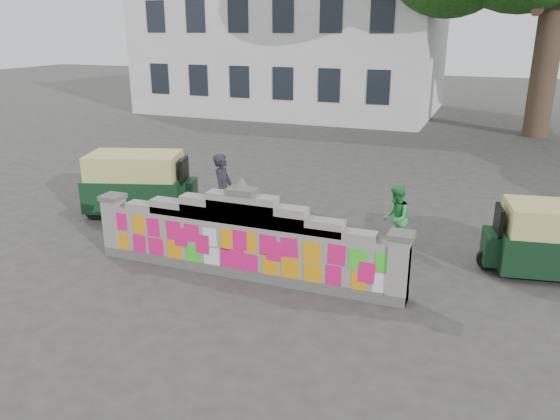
# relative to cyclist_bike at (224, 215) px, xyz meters

# --- Properties ---
(ground) EXTENTS (100.00, 100.00, 0.00)m
(ground) POSITION_rel_cyclist_bike_xyz_m (1.37, -1.85, -0.50)
(ground) COLOR #383533
(ground) RESTS_ON ground
(parapet_wall) EXTENTS (6.48, 0.44, 2.01)m
(parapet_wall) POSITION_rel_cyclist_bike_xyz_m (1.37, -1.85, 0.25)
(parapet_wall) COLOR #4C4C49
(parapet_wall) RESTS_ON ground
(building) EXTENTS (16.00, 10.00, 8.90)m
(building) POSITION_rel_cyclist_bike_xyz_m (-5.63, 20.14, 3.51)
(building) COLOR silver
(building) RESTS_ON ground
(cyclist_bike) EXTENTS (1.99, 0.94, 1.01)m
(cyclist_bike) POSITION_rel_cyclist_bike_xyz_m (0.00, 0.00, 0.00)
(cyclist_bike) COLOR black
(cyclist_bike) RESTS_ON ground
(cyclist_rider) EXTENTS (0.49, 0.67, 1.71)m
(cyclist_rider) POSITION_rel_cyclist_bike_xyz_m (0.00, 0.00, 0.35)
(cyclist_rider) COLOR #222029
(cyclist_rider) RESTS_ON ground
(pedestrian) EXTENTS (0.61, 0.75, 1.45)m
(pedestrian) POSITION_rel_cyclist_bike_xyz_m (3.89, 0.59, 0.22)
(pedestrian) COLOR green
(pedestrian) RESTS_ON ground
(rickshaw_left) EXTENTS (2.99, 2.05, 1.61)m
(rickshaw_left) POSITION_rel_cyclist_bike_xyz_m (-2.78, 0.60, 0.33)
(rickshaw_left) COLOR #10311A
(rickshaw_left) RESTS_ON ground
(rickshaw_right) EXTENTS (2.69, 1.58, 1.45)m
(rickshaw_right) POSITION_rel_cyclist_bike_xyz_m (7.03, 0.41, 0.25)
(rickshaw_right) COLOR black
(rickshaw_right) RESTS_ON ground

